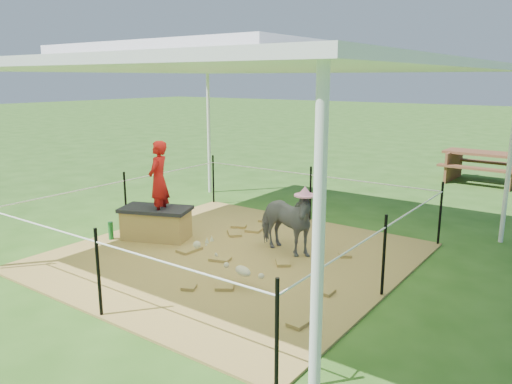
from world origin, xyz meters
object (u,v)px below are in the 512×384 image
Objects in this scene: straw_bale at (156,225)px; pony at (284,222)px; foal at (243,269)px; picnic_table_near at (484,168)px; woman at (158,174)px; green_bottle at (111,231)px.

pony is at bearing 16.96° from straw_bale.
foal is 8.46m from picnic_table_near.
woman is (0.10, -0.00, 0.83)m from straw_bale.
foal is (2.25, -0.70, 0.01)m from straw_bale.
straw_bale is 8.35m from picnic_table_near.
pony is (2.55, 1.06, 0.33)m from green_bottle.
pony is (2.00, 0.61, 0.25)m from straw_bale.
pony reaches higher than green_bottle.
foal is at bearing -5.16° from green_bottle.
foal reaches higher than green_bottle.
woman is at bearing 34.70° from green_bottle.
picnic_table_near is (0.97, 8.40, 0.12)m from foal.
pony is 1.35× the size of foal.
green_bottle is 2.78m from pony.
pony is 1.36m from foal.
woman is 4.32× the size of green_bottle.
green_bottle is at bearing -140.71° from straw_bale.
green_bottle is 0.15× the size of picnic_table_near.
foal is at bearing -17.36° from straw_bale.
straw_bale is 0.72m from green_bottle.
picnic_table_near is at bearing 136.25° from woman.
straw_bale is 0.90× the size of pony.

